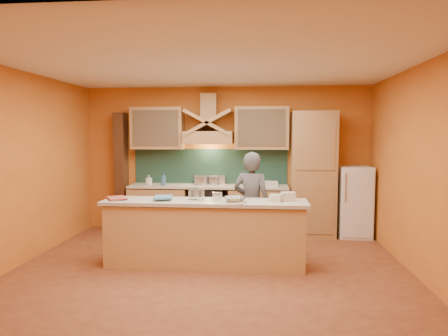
# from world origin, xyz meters

# --- Properties ---
(floor) EXTENTS (5.50, 5.00, 0.01)m
(floor) POSITION_xyz_m (0.00, 0.00, 0.00)
(floor) COLOR brown
(floor) RESTS_ON ground
(ceiling) EXTENTS (5.50, 5.00, 0.01)m
(ceiling) POSITION_xyz_m (0.00, 0.00, 2.80)
(ceiling) COLOR white
(ceiling) RESTS_ON wall_back
(wall_back) EXTENTS (5.50, 0.02, 2.80)m
(wall_back) POSITION_xyz_m (0.00, 2.50, 1.40)
(wall_back) COLOR orange
(wall_back) RESTS_ON floor
(wall_front) EXTENTS (5.50, 0.02, 2.80)m
(wall_front) POSITION_xyz_m (0.00, -2.50, 1.40)
(wall_front) COLOR orange
(wall_front) RESTS_ON floor
(wall_left) EXTENTS (0.02, 5.00, 2.80)m
(wall_left) POSITION_xyz_m (-2.75, 0.00, 1.40)
(wall_left) COLOR orange
(wall_left) RESTS_ON floor
(wall_right) EXTENTS (0.02, 5.00, 2.80)m
(wall_right) POSITION_xyz_m (2.75, 0.00, 1.40)
(wall_right) COLOR orange
(wall_right) RESTS_ON floor
(base_cabinet_left) EXTENTS (1.10, 0.60, 0.86)m
(base_cabinet_left) POSITION_xyz_m (-1.25, 2.20, 0.43)
(base_cabinet_left) COLOR #B08250
(base_cabinet_left) RESTS_ON floor
(base_cabinet_right) EXTENTS (1.10, 0.60, 0.86)m
(base_cabinet_right) POSITION_xyz_m (0.65, 2.20, 0.43)
(base_cabinet_right) COLOR #B08250
(base_cabinet_right) RESTS_ON floor
(counter_top) EXTENTS (3.00, 0.62, 0.04)m
(counter_top) POSITION_xyz_m (-0.30, 2.20, 0.90)
(counter_top) COLOR beige
(counter_top) RESTS_ON base_cabinet_left
(stove) EXTENTS (0.60, 0.58, 0.90)m
(stove) POSITION_xyz_m (-0.30, 2.20, 0.45)
(stove) COLOR black
(stove) RESTS_ON floor
(backsplash) EXTENTS (3.00, 0.03, 0.70)m
(backsplash) POSITION_xyz_m (-0.30, 2.48, 1.25)
(backsplash) COLOR #17332B
(backsplash) RESTS_ON wall_back
(range_hood) EXTENTS (0.92, 0.50, 0.24)m
(range_hood) POSITION_xyz_m (-0.30, 2.25, 1.82)
(range_hood) COLOR #B08250
(range_hood) RESTS_ON wall_back
(hood_chimney) EXTENTS (0.30, 0.30, 0.50)m
(hood_chimney) POSITION_xyz_m (-0.30, 2.35, 2.40)
(hood_chimney) COLOR #B08250
(hood_chimney) RESTS_ON wall_back
(upper_cabinet_left) EXTENTS (1.00, 0.35, 0.80)m
(upper_cabinet_left) POSITION_xyz_m (-1.30, 2.33, 2.00)
(upper_cabinet_left) COLOR #B08250
(upper_cabinet_left) RESTS_ON wall_back
(upper_cabinet_right) EXTENTS (1.00, 0.35, 0.80)m
(upper_cabinet_right) POSITION_xyz_m (0.70, 2.33, 2.00)
(upper_cabinet_right) COLOR #B08250
(upper_cabinet_right) RESTS_ON wall_back
(pantry_column) EXTENTS (0.80, 0.60, 2.30)m
(pantry_column) POSITION_xyz_m (1.65, 2.20, 1.15)
(pantry_column) COLOR #B08250
(pantry_column) RESTS_ON floor
(fridge) EXTENTS (0.58, 0.60, 1.30)m
(fridge) POSITION_xyz_m (2.40, 2.20, 0.65)
(fridge) COLOR white
(fridge) RESTS_ON floor
(trim_column_left) EXTENTS (0.20, 0.30, 2.30)m
(trim_column_left) POSITION_xyz_m (-2.05, 2.35, 1.15)
(trim_column_left) COLOR #472816
(trim_column_left) RESTS_ON floor
(island_body) EXTENTS (2.80, 0.55, 0.88)m
(island_body) POSITION_xyz_m (-0.10, 0.30, 0.44)
(island_body) COLOR tan
(island_body) RESTS_ON floor
(island_top) EXTENTS (2.90, 0.62, 0.05)m
(island_top) POSITION_xyz_m (-0.10, 0.30, 0.92)
(island_top) COLOR beige
(island_top) RESTS_ON island_body
(person) EXTENTS (0.68, 0.55, 1.62)m
(person) POSITION_xyz_m (0.56, 0.82, 0.81)
(person) COLOR #4C4C51
(person) RESTS_ON floor
(pot_large) EXTENTS (0.28, 0.28, 0.17)m
(pot_large) POSITION_xyz_m (-0.43, 2.20, 0.99)
(pot_large) COLOR silver
(pot_large) RESTS_ON stove
(pot_small) EXTENTS (0.26, 0.26, 0.15)m
(pot_small) POSITION_xyz_m (-0.22, 2.28, 0.97)
(pot_small) COLOR #B6B7BD
(pot_small) RESTS_ON stove
(soap_bottle_a) EXTENTS (0.11, 0.11, 0.19)m
(soap_bottle_a) POSITION_xyz_m (-1.45, 2.18, 1.01)
(soap_bottle_a) COLOR silver
(soap_bottle_a) RESTS_ON counter_top
(soap_bottle_b) EXTENTS (0.13, 0.13, 0.24)m
(soap_bottle_b) POSITION_xyz_m (-1.14, 2.09, 1.04)
(soap_bottle_b) COLOR #2F5F82
(soap_bottle_b) RESTS_ON counter_top
(bowl_back) EXTENTS (0.27, 0.27, 0.07)m
(bowl_back) POSITION_xyz_m (0.90, 2.34, 0.95)
(bowl_back) COLOR white
(bowl_back) RESTS_ON counter_top
(dish_rack) EXTENTS (0.29, 0.23, 0.10)m
(dish_rack) POSITION_xyz_m (0.85, 2.07, 0.97)
(dish_rack) COLOR silver
(dish_rack) RESTS_ON counter_top
(book_lower) EXTENTS (0.39, 0.41, 0.03)m
(book_lower) POSITION_xyz_m (-1.48, 0.21, 0.96)
(book_lower) COLOR #AD4A3D
(book_lower) RESTS_ON island_top
(book_upper) EXTENTS (0.31, 0.38, 0.03)m
(book_upper) POSITION_xyz_m (-0.83, 0.29, 0.98)
(book_upper) COLOR teal
(book_upper) RESTS_ON island_top
(jar_large) EXTENTS (0.15, 0.15, 0.16)m
(jar_large) POSITION_xyz_m (-0.27, 0.37, 1.03)
(jar_large) COLOR white
(jar_large) RESTS_ON island_top
(jar_small) EXTENTS (0.13, 0.13, 0.15)m
(jar_small) POSITION_xyz_m (-0.16, 0.32, 1.02)
(jar_small) COLOR white
(jar_small) RESTS_ON island_top
(kitchen_scale) EXTENTS (0.14, 0.14, 0.09)m
(kitchen_scale) POSITION_xyz_m (0.08, 0.30, 0.99)
(kitchen_scale) COLOR silver
(kitchen_scale) RESTS_ON island_top
(mixing_bowl) EXTENTS (0.37, 0.37, 0.07)m
(mixing_bowl) POSITION_xyz_m (0.33, 0.19, 0.98)
(mixing_bowl) COLOR silver
(mixing_bowl) RESTS_ON island_top
(cloth) EXTENTS (0.28, 0.24, 0.02)m
(cloth) POSITION_xyz_m (0.36, 0.10, 0.95)
(cloth) COLOR beige
(cloth) RESTS_ON island_top
(grocery_bag_a) EXTENTS (0.21, 0.18, 0.12)m
(grocery_bag_a) POSITION_xyz_m (1.08, 0.38, 1.01)
(grocery_bag_a) COLOR beige
(grocery_bag_a) RESTS_ON island_top
(grocery_bag_b) EXTENTS (0.20, 0.18, 0.10)m
(grocery_bag_b) POSITION_xyz_m (0.90, 0.28, 1.00)
(grocery_bag_b) COLOR beige
(grocery_bag_b) RESTS_ON island_top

